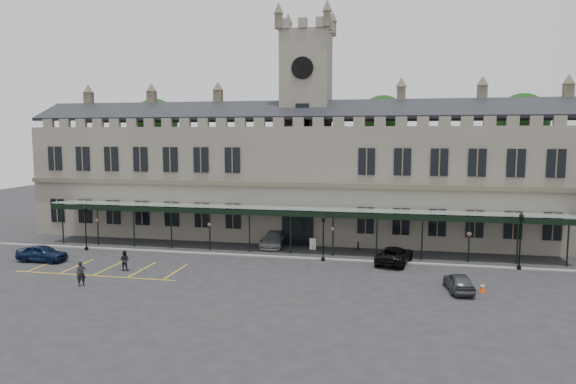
% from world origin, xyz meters
% --- Properties ---
extents(ground, '(140.00, 140.00, 0.00)m').
position_xyz_m(ground, '(0.00, 0.00, 0.00)').
color(ground, black).
extents(station_building, '(60.00, 10.36, 17.30)m').
position_xyz_m(station_building, '(0.00, 15.91, 6.47)').
color(station_building, '#6C665A').
rests_on(station_building, ground).
extents(clock_tower, '(5.60, 5.60, 24.80)m').
position_xyz_m(clock_tower, '(0.00, 16.00, 13.11)').
color(clock_tower, '#6C665A').
rests_on(clock_tower, ground).
extents(canopy, '(50.00, 4.10, 4.30)m').
position_xyz_m(canopy, '(0.00, 7.46, 2.40)').
color(canopy, '#8C9E93').
rests_on(canopy, ground).
extents(kerb, '(60.00, 0.40, 0.12)m').
position_xyz_m(kerb, '(0.00, 5.50, 0.06)').
color(kerb, gray).
rests_on(kerb, ground).
extents(parking_markings, '(16.00, 6.00, 0.01)m').
position_xyz_m(parking_markings, '(-14.00, -1.50, 0.00)').
color(parking_markings, gold).
rests_on(parking_markings, ground).
extents(tree_behind_left, '(6.00, 6.00, 16.00)m').
position_xyz_m(tree_behind_left, '(-22.00, 25.00, 12.81)').
color(tree_behind_left, '#332314').
rests_on(tree_behind_left, ground).
extents(tree_behind_mid, '(6.00, 6.00, 16.00)m').
position_xyz_m(tree_behind_mid, '(8.00, 25.00, 12.81)').
color(tree_behind_mid, '#332314').
rests_on(tree_behind_mid, ground).
extents(tree_behind_right, '(6.00, 6.00, 16.00)m').
position_xyz_m(tree_behind_right, '(24.00, 25.00, 12.81)').
color(tree_behind_right, '#332314').
rests_on(tree_behind_right, ground).
extents(lamp_post_left, '(0.41, 0.41, 4.38)m').
position_xyz_m(lamp_post_left, '(-19.81, 4.80, 2.60)').
color(lamp_post_left, black).
rests_on(lamp_post_left, ground).
extents(lamp_post_mid, '(0.39, 0.39, 4.15)m').
position_xyz_m(lamp_post_mid, '(3.38, 5.08, 2.46)').
color(lamp_post_mid, black).
rests_on(lamp_post_mid, ground).
extents(lamp_post_right, '(0.46, 0.46, 4.81)m').
position_xyz_m(lamp_post_right, '(19.78, 5.38, 2.85)').
color(lamp_post_right, black).
rests_on(lamp_post_right, ground).
extents(traffic_cone, '(0.44, 0.44, 0.70)m').
position_xyz_m(traffic_cone, '(15.70, -1.81, 0.34)').
color(traffic_cone, '#FE4C08').
rests_on(traffic_cone, ground).
extents(sign_board, '(0.65, 0.23, 1.13)m').
position_xyz_m(sign_board, '(1.80, 9.28, 0.55)').
color(sign_board, black).
rests_on(sign_board, ground).
extents(bollard_left, '(0.15, 0.15, 0.86)m').
position_xyz_m(bollard_left, '(-3.33, 9.10, 0.43)').
color(bollard_left, black).
rests_on(bollard_left, ground).
extents(bollard_right, '(0.15, 0.15, 0.82)m').
position_xyz_m(bollard_right, '(6.16, 10.01, 0.41)').
color(bollard_right, black).
rests_on(bollard_right, ground).
extents(car_left_a, '(4.45, 1.81, 1.51)m').
position_xyz_m(car_left_a, '(-21.00, -0.10, 0.76)').
color(car_left_a, black).
rests_on(car_left_a, ground).
extents(car_taxi, '(2.26, 5.21, 1.49)m').
position_xyz_m(car_taxi, '(-2.27, 10.00, 0.75)').
color(car_taxi, gray).
rests_on(car_taxi, ground).
extents(car_van, '(3.59, 5.77, 1.49)m').
position_xyz_m(car_van, '(9.60, 5.45, 0.74)').
color(car_van, black).
rests_on(car_van, ground).
extents(car_right_a, '(2.05, 4.14, 1.35)m').
position_xyz_m(car_right_a, '(14.08, -1.92, 0.68)').
color(car_right_a, '#393B41').
rests_on(car_right_a, ground).
extents(person_a, '(0.80, 0.79, 1.86)m').
position_xyz_m(person_a, '(-13.20, -6.08, 0.93)').
color(person_a, black).
rests_on(person_a, ground).
extents(person_b, '(0.88, 0.71, 1.71)m').
position_xyz_m(person_b, '(-12.30, -1.41, 0.85)').
color(person_b, black).
rests_on(person_b, ground).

